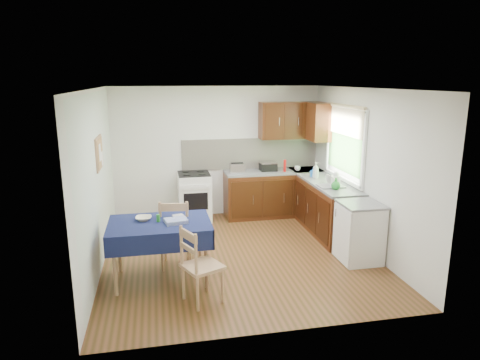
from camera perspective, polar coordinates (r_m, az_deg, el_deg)
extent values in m
plane|color=#483213|center=(6.66, -0.18, -9.93)|extent=(4.20, 4.20, 0.00)
cube|color=white|center=(6.12, -0.20, 12.11)|extent=(4.00, 4.20, 0.02)
cube|color=silver|center=(8.30, -2.99, 3.76)|extent=(4.00, 0.02, 2.50)
cube|color=silver|center=(4.30, 5.23, -5.47)|extent=(4.00, 0.02, 2.50)
cube|color=silver|center=(6.21, -18.60, -0.22)|extent=(0.02, 4.20, 2.50)
cube|color=silver|center=(6.93, 16.26, 1.31)|extent=(0.02, 4.20, 2.50)
cube|color=black|center=(8.41, 4.48, -1.86)|extent=(1.90, 0.60, 0.86)
cube|color=black|center=(7.58, 11.59, -3.83)|extent=(0.60, 1.70, 0.86)
cube|color=slate|center=(8.30, 4.53, 1.13)|extent=(1.90, 0.60, 0.04)
cube|color=slate|center=(7.46, 11.75, -0.52)|extent=(0.60, 1.70, 0.04)
cube|color=slate|center=(8.50, 8.75, 1.31)|extent=(0.60, 0.60, 0.04)
cube|color=beige|center=(8.41, 1.42, 3.56)|extent=(2.70, 0.02, 0.60)
cube|color=black|center=(8.37, 6.75, 7.91)|extent=(1.20, 0.35, 0.70)
cube|color=black|center=(8.12, 10.56, 7.61)|extent=(0.35, 0.50, 0.70)
cube|color=white|center=(8.13, -6.11, -2.29)|extent=(0.60, 0.60, 0.90)
cube|color=black|center=(8.02, -6.19, 0.84)|extent=(0.58, 0.58, 0.02)
cube|color=black|center=(7.84, -5.90, -2.88)|extent=(0.44, 0.01, 0.32)
cube|color=#2D5824|center=(7.50, 13.84, 4.28)|extent=(0.01, 1.40, 0.85)
cube|color=white|center=(7.42, 14.02, 9.24)|extent=(0.04, 1.48, 0.06)
cube|color=white|center=(7.59, 13.51, 0.18)|extent=(0.04, 1.48, 0.06)
cube|color=beige|center=(7.43, 13.81, 7.55)|extent=(0.02, 1.36, 0.44)
cube|color=white|center=(6.55, 15.65, -6.87)|extent=(0.55, 0.58, 0.85)
cube|color=slate|center=(6.41, 15.90, -3.13)|extent=(0.58, 0.60, 0.03)
cube|color=#AE7C57|center=(6.44, -18.30, 3.44)|extent=(0.02, 0.62, 0.47)
cube|color=#A37B44|center=(6.43, -18.16, 3.45)|extent=(0.01, 0.56, 0.41)
cube|color=white|center=(6.35, -18.17, 3.51)|extent=(0.00, 0.18, 0.24)
cube|color=white|center=(6.57, -17.90, 2.77)|extent=(0.00, 0.15, 0.20)
cube|color=#0F0D37|center=(5.72, -10.69, -5.69)|extent=(1.29, 0.86, 0.03)
cube|color=#0F0D37|center=(5.35, -10.56, -8.38)|extent=(1.33, 0.02, 0.26)
cube|color=#0F0D37|center=(6.17, -10.71, -5.38)|extent=(1.33, 0.02, 0.26)
cube|color=#0F0D37|center=(5.79, -17.16, -7.03)|extent=(0.02, 0.90, 0.26)
cube|color=#0F0D37|center=(5.80, -4.12, -6.43)|extent=(0.02, 0.90, 0.26)
cylinder|color=#AE7C57|center=(5.57, -16.36, -11.01)|extent=(0.05, 0.05, 0.78)
cylinder|color=#AE7C57|center=(5.57, -4.54, -10.48)|extent=(0.05, 0.05, 0.78)
cylinder|color=#AE7C57|center=(6.21, -15.84, -8.38)|extent=(0.05, 0.05, 0.78)
cylinder|color=#AE7C57|center=(6.21, -5.32, -7.90)|extent=(0.05, 0.05, 0.78)
cube|color=#AE7C57|center=(6.19, -8.55, -7.15)|extent=(0.51, 0.51, 0.04)
cube|color=#AE7C57|center=(5.89, -8.84, -4.40)|extent=(0.41, 0.09, 0.32)
cylinder|color=#AE7C57|center=(6.44, -6.71, -8.58)|extent=(0.04, 0.04, 0.48)
cylinder|color=#AE7C57|center=(6.47, -9.95, -8.57)|extent=(0.04, 0.04, 0.48)
cylinder|color=#AE7C57|center=(6.10, -6.91, -9.85)|extent=(0.04, 0.04, 0.48)
cylinder|color=#AE7C57|center=(6.14, -10.34, -9.83)|extent=(0.04, 0.04, 0.48)
cube|color=#AE7C57|center=(5.23, -5.04, -11.39)|extent=(0.56, 0.56, 0.04)
cube|color=#AE7C57|center=(5.01, -6.91, -8.22)|extent=(0.19, 0.36, 0.30)
cylinder|color=#AE7C57|center=(5.28, -2.38, -13.82)|extent=(0.04, 0.04, 0.45)
cylinder|color=#AE7C57|center=(5.53, -4.37, -12.49)|extent=(0.04, 0.04, 0.45)
cylinder|color=#AE7C57|center=(5.12, -5.66, -14.79)|extent=(0.04, 0.04, 0.45)
cylinder|color=#AE7C57|center=(5.38, -7.55, -13.35)|extent=(0.04, 0.04, 0.45)
cube|color=silver|center=(8.02, -0.41, 1.58)|extent=(0.27, 0.17, 0.19)
cube|color=black|center=(8.00, -0.41, 2.31)|extent=(0.23, 0.02, 0.02)
cube|color=black|center=(8.27, 3.76, 1.75)|extent=(0.31, 0.27, 0.14)
cube|color=silver|center=(8.25, 3.77, 2.38)|extent=(0.31, 0.27, 0.03)
cylinder|color=red|center=(8.19, 6.00, 1.91)|extent=(0.05, 0.05, 0.23)
cube|color=gold|center=(8.40, 3.23, 2.00)|extent=(0.13, 0.10, 0.16)
cube|color=gray|center=(7.20, 12.00, -0.79)|extent=(0.41, 0.31, 0.02)
cylinder|color=white|center=(7.18, 12.03, -0.12)|extent=(0.05, 0.19, 0.19)
cylinder|color=white|center=(7.14, 12.62, -0.22)|extent=(0.15, 0.15, 0.19)
sphere|color=white|center=(7.12, 12.67, 0.68)|extent=(0.10, 0.10, 0.10)
imported|color=white|center=(8.32, 7.67, 1.56)|extent=(0.13, 0.13, 0.09)
imported|color=white|center=(7.73, 10.07, 1.28)|extent=(0.16, 0.16, 0.29)
imported|color=blue|center=(7.85, 9.73, 1.07)|extent=(0.11, 0.11, 0.18)
imported|color=green|center=(7.01, 12.65, -0.50)|extent=(0.19, 0.19, 0.19)
imported|color=#EFE4C4|center=(5.82, -12.73, -5.02)|extent=(0.23, 0.23, 0.05)
imported|color=white|center=(5.85, -8.80, -4.95)|extent=(0.19, 0.23, 0.02)
cylinder|color=#25882A|center=(5.72, -10.85, -5.02)|extent=(0.05, 0.05, 0.10)
cube|color=#293D97|center=(5.65, -8.54, -5.40)|extent=(0.32, 0.27, 0.05)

